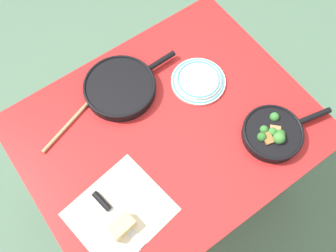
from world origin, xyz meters
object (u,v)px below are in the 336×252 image
(skillet_eggs, at_px, (120,87))
(dinner_plate_stack, at_px, (198,80))
(grater_knife, at_px, (111,211))
(cheese_block, at_px, (122,226))
(wooden_spoon, at_px, (84,107))
(skillet_broccoli, at_px, (273,133))

(skillet_eggs, height_order, dinner_plate_stack, skillet_eggs)
(grater_knife, xyz_separation_m, cheese_block, (-0.00, 0.07, 0.02))
(dinner_plate_stack, bearing_deg, wooden_spoon, -20.94)
(wooden_spoon, distance_m, cheese_block, 0.52)
(skillet_eggs, xyz_separation_m, dinner_plate_stack, (-0.29, 0.16, -0.01))
(skillet_broccoli, height_order, grater_knife, skillet_broccoli)
(skillet_eggs, xyz_separation_m, wooden_spoon, (0.17, -0.02, -0.02))
(skillet_broccoli, bearing_deg, skillet_eggs, 138.27)
(skillet_broccoli, xyz_separation_m, grater_knife, (0.68, -0.12, -0.02))
(cheese_block, height_order, dinner_plate_stack, cheese_block)
(skillet_eggs, distance_m, cheese_block, 0.57)
(wooden_spoon, xyz_separation_m, dinner_plate_stack, (-0.46, 0.18, 0.01))
(grater_knife, xyz_separation_m, dinner_plate_stack, (-0.60, -0.25, 0.00))
(cheese_block, bearing_deg, dinner_plate_stack, -151.47)
(skillet_eggs, distance_m, wooden_spoon, 0.17)
(skillet_broccoli, relative_size, wooden_spoon, 0.99)
(skillet_eggs, bearing_deg, cheese_block, -123.75)
(grater_knife, relative_size, cheese_block, 2.66)
(cheese_block, bearing_deg, skillet_eggs, -122.26)
(skillet_eggs, xyz_separation_m, grater_knife, (0.31, 0.41, -0.02))
(skillet_broccoli, distance_m, grater_knife, 0.69)
(grater_knife, relative_size, dinner_plate_stack, 1.14)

